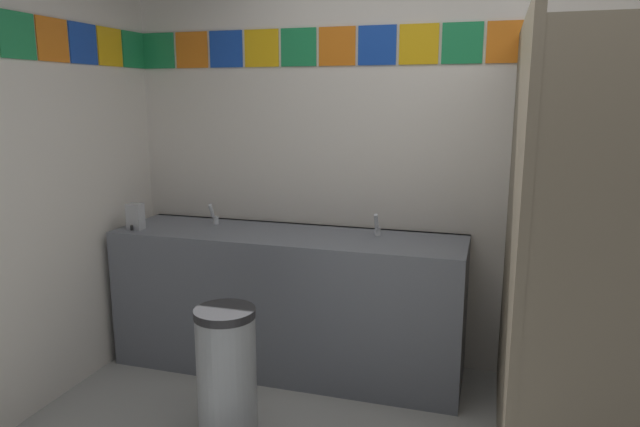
{
  "coord_description": "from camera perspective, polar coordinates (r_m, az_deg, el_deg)",
  "views": [
    {
      "loc": [
        0.2,
        -1.85,
        1.64
      ],
      "look_at": [
        -0.64,
        0.92,
        1.04
      ],
      "focal_mm": 32.22,
      "sensor_mm": 36.0,
      "label": 1
    }
  ],
  "objects": [
    {
      "name": "wall_back",
      "position": [
        3.44,
        13.46,
        5.05
      ],
      "size": [
        4.06,
        0.09,
        2.52
      ],
      "color": "silver",
      "rests_on": "ground_plane"
    },
    {
      "name": "vanity_counter",
      "position": [
        3.51,
        -3.21,
        -8.53
      ],
      "size": [
        2.08,
        0.57,
        0.84
      ],
      "color": "slate",
      "rests_on": "ground_plane"
    },
    {
      "name": "faucet_left",
      "position": [
        3.67,
        -10.47,
        -0.29
      ],
      "size": [
        0.04,
        0.1,
        0.14
      ],
      "color": "silver",
      "rests_on": "vanity_counter"
    },
    {
      "name": "faucet_right",
      "position": [
        3.33,
        5.7,
        -1.36
      ],
      "size": [
        0.04,
        0.1,
        0.14
      ],
      "color": "silver",
      "rests_on": "vanity_counter"
    },
    {
      "name": "soap_dispenser",
      "position": [
        3.65,
        -17.87,
        -0.29
      ],
      "size": [
        0.09,
        0.09,
        0.16
      ],
      "color": "#B7BABF",
      "rests_on": "vanity_counter"
    },
    {
      "name": "stall_divider",
      "position": [
        2.51,
        22.62,
        -4.49
      ],
      "size": [
        0.92,
        1.44,
        1.96
      ],
      "color": "#726651",
      "rests_on": "ground_plane"
    },
    {
      "name": "toilet",
      "position": [
        3.38,
        28.48,
        -13.1
      ],
      "size": [
        0.39,
        0.49,
        0.74
      ],
      "color": "white",
      "rests_on": "ground_plane"
    },
    {
      "name": "trash_bin",
      "position": [
        2.87,
        -9.25,
        -15.55
      ],
      "size": [
        0.29,
        0.29,
        0.67
      ],
      "color": "#999EA3",
      "rests_on": "ground_plane"
    }
  ]
}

